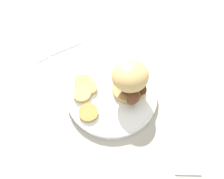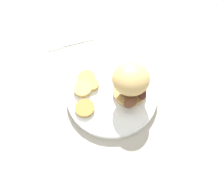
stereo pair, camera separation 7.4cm
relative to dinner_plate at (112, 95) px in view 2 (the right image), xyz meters
The scene contains 9 objects.
ground_plane 0.01m from the dinner_plate, ahead, with size 4.00×4.00×0.00m, color #B2A899.
dinner_plate is the anchor object (origin of this frame).
sandwich 0.08m from the dinner_plate, 98.83° to the left, with size 0.13×0.10×0.10m.
potato_round_0 0.09m from the dinner_plate, 119.52° to the right, with size 0.05×0.05×0.01m, color tan.
potato_round_1 0.09m from the dinner_plate, 53.12° to the right, with size 0.06×0.06×0.01m, color #BC8942.
potato_round_2 0.07m from the dinner_plate, 110.98° to the right, with size 0.04×0.04×0.01m, color tan.
potato_round_3 0.09m from the dinner_plate, 94.13° to the right, with size 0.05×0.05×0.01m, color #DBB766.
fork 0.25m from the dinner_plate, 140.55° to the right, with size 0.08×0.16×0.00m.
napkin 0.26m from the dinner_plate, 41.16° to the left, with size 0.10×0.07×0.01m, color beige.
Camera 2 is at (0.37, 0.03, 0.68)m, focal length 42.00 mm.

